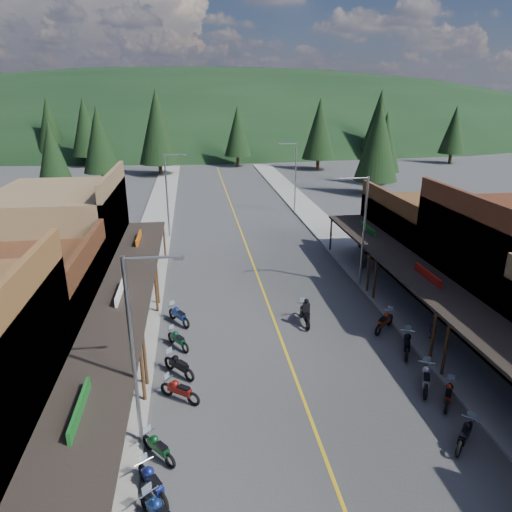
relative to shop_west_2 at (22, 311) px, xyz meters
name	(u,v)px	position (x,y,z in m)	size (l,w,h in m)	color
ground	(285,351)	(13.75, -1.70, -2.53)	(220.00, 220.00, 0.00)	#38383A
centerline	(244,240)	(13.75, 18.30, -2.53)	(0.15, 90.00, 0.01)	gold
sidewalk_west	(151,243)	(5.05, 18.30, -2.46)	(3.40, 94.00, 0.15)	gray
sidewalk_east	(332,236)	(22.45, 18.30, -2.46)	(3.40, 94.00, 0.15)	gray
shop_west_2	(22,311)	(0.00, 0.00, 0.00)	(10.90, 9.00, 6.20)	#3F2111
shop_west_3	(65,238)	(-0.03, 9.60, 0.99)	(10.90, 10.20, 8.20)	brown
shop_east_2	(509,267)	(27.54, 0.00, 0.99)	(10.90, 9.00, 8.20)	#562B19
shop_east_3	(427,236)	(27.51, 9.60, 0.00)	(10.90, 10.20, 6.20)	#4C2D16
streetlight_0	(136,346)	(6.80, -7.70, 1.93)	(2.16, 0.18, 8.00)	gray
streetlight_1	(168,192)	(6.80, 20.30, 1.93)	(2.16, 0.18, 8.00)	gray
streetlight_2	(362,227)	(20.71, 6.30, 1.93)	(2.16, 0.18, 8.00)	gray
streetlight_3	(294,174)	(20.71, 28.30, 1.93)	(2.16, 0.18, 8.00)	gray
ridge_hill	(205,135)	(13.75, 133.30, -2.53)	(310.00, 140.00, 60.00)	black
pine_1	(85,127)	(-10.25, 68.30, 4.70)	(5.88, 5.88, 12.50)	black
pine_2	(157,127)	(3.75, 56.30, 5.46)	(6.72, 6.72, 14.00)	black
pine_3	(237,131)	(17.75, 64.30, 3.95)	(5.04, 5.04, 11.00)	black
pine_4	(319,129)	(31.75, 58.30, 4.70)	(5.88, 5.88, 12.50)	black
pine_5	(380,120)	(47.75, 70.30, 5.46)	(6.72, 6.72, 14.00)	black
pine_6	(454,130)	(59.75, 62.30, 3.95)	(5.04, 5.04, 11.00)	black
pine_7	(49,125)	(-18.25, 74.30, 4.70)	(5.88, 5.88, 12.50)	black
pine_8	(52,154)	(-8.25, 38.30, 3.44)	(4.48, 4.48, 10.00)	black
pine_9	(385,142)	(37.75, 43.30, 3.85)	(4.93, 4.93, 10.80)	black
pine_10	(99,139)	(-4.25, 48.30, 4.25)	(5.38, 5.38, 11.60)	black
pine_11	(378,141)	(33.75, 36.30, 4.65)	(5.82, 5.82, 12.40)	black
bike_west_4	(153,481)	(7.31, -10.35, -1.92)	(0.71, 2.14, 1.22)	navy
bike_west_5	(158,447)	(7.40, -8.64, -1.98)	(0.65, 1.95, 1.11)	#0D431C
bike_west_6	(180,389)	(8.14, -5.22, -1.93)	(0.70, 2.11, 1.21)	maroon
bike_west_7	(179,364)	(8.06, -3.20, -1.91)	(0.72, 2.17, 1.24)	black
bike_west_8	(178,339)	(7.95, -0.56, -1.97)	(0.66, 1.97, 1.12)	#0D4128
bike_west_9	(179,314)	(7.95, 2.26, -1.91)	(0.72, 2.17, 1.24)	navy
bike_east_4	(465,434)	(19.40, -9.62, -1.96)	(0.67, 2.02, 1.15)	black
bike_east_5	(449,394)	(20.12, -7.12, -1.97)	(0.65, 1.96, 1.12)	maroon
bike_east_6	(426,377)	(19.65, -5.92, -1.89)	(0.75, 2.26, 1.29)	#96979B
bike_east_7	(407,343)	(20.17, -2.82, -1.89)	(0.74, 2.23, 1.28)	black
bike_east_8	(384,321)	(19.97, -0.25, -1.89)	(0.75, 2.24, 1.28)	maroon
rider_on_bike	(305,313)	(15.54, 1.23, -1.82)	(0.84, 2.34, 1.77)	black
pedestrian_east_a	(433,326)	(22.09, -1.91, -1.52)	(0.63, 0.41, 1.72)	#261F2F
pedestrian_east_b	(363,258)	(22.17, 9.34, -1.56)	(0.80, 0.46, 1.66)	brown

